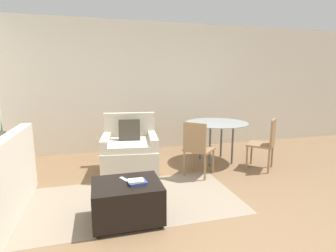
{
  "coord_description": "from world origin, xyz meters",
  "views": [
    {
      "loc": [
        -1.08,
        -2.41,
        1.58
      ],
      "look_at": [
        0.11,
        1.93,
        0.75
      ],
      "focal_mm": 28.0,
      "sensor_mm": 36.0,
      "label": 1
    }
  ],
  "objects_px": {
    "dining_chair_near_right": "(266,140)",
    "armchair": "(130,151)",
    "book_stack": "(137,182)",
    "potted_plant": "(0,162)",
    "ottoman": "(127,200)",
    "dining_table": "(216,127)",
    "dining_chair_near_left": "(197,145)",
    "tv_remote_primary": "(124,179)",
    "tv_remote_secondary": "(131,180)"
  },
  "relations": [
    {
      "from": "dining_chair_near_right",
      "to": "armchair",
      "type": "bearing_deg",
      "value": 167.12
    },
    {
      "from": "book_stack",
      "to": "dining_chair_near_right",
      "type": "distance_m",
      "value": 2.64
    },
    {
      "from": "potted_plant",
      "to": "ottoman",
      "type": "bearing_deg",
      "value": -44.88
    },
    {
      "from": "armchair",
      "to": "dining_table",
      "type": "bearing_deg",
      "value": 3.97
    },
    {
      "from": "armchair",
      "to": "potted_plant",
      "type": "height_order",
      "value": "potted_plant"
    },
    {
      "from": "armchair",
      "to": "dining_chair_near_left",
      "type": "relative_size",
      "value": 1.15
    },
    {
      "from": "armchair",
      "to": "dining_chair_near_left",
      "type": "bearing_deg",
      "value": -27.34
    },
    {
      "from": "armchair",
      "to": "tv_remote_primary",
      "type": "bearing_deg",
      "value": -99.4
    },
    {
      "from": "dining_table",
      "to": "tv_remote_primary",
      "type": "bearing_deg",
      "value": -139.99
    },
    {
      "from": "potted_plant",
      "to": "dining_table",
      "type": "relative_size",
      "value": 0.92
    },
    {
      "from": "potted_plant",
      "to": "book_stack",
      "type": "bearing_deg",
      "value": -44.03
    },
    {
      "from": "ottoman",
      "to": "armchair",
      "type": "bearing_deg",
      "value": 81.61
    },
    {
      "from": "armchair",
      "to": "dining_table",
      "type": "xyz_separation_m",
      "value": [
        1.64,
        0.11,
        0.31
      ]
    },
    {
      "from": "ottoman",
      "to": "dining_table",
      "type": "distance_m",
      "value": 2.55
    },
    {
      "from": "book_stack",
      "to": "tv_remote_primary",
      "type": "xyz_separation_m",
      "value": [
        -0.12,
        0.15,
        -0.02
      ]
    },
    {
      "from": "armchair",
      "to": "tv_remote_secondary",
      "type": "height_order",
      "value": "armchair"
    },
    {
      "from": "armchair",
      "to": "book_stack",
      "type": "height_order",
      "value": "armchair"
    },
    {
      "from": "dining_chair_near_left",
      "to": "tv_remote_secondary",
      "type": "bearing_deg",
      "value": -140.08
    },
    {
      "from": "ottoman",
      "to": "potted_plant",
      "type": "xyz_separation_m",
      "value": [
        -1.8,
        1.79,
        0.03
      ]
    },
    {
      "from": "armchair",
      "to": "tv_remote_secondary",
      "type": "distance_m",
      "value": 1.52
    },
    {
      "from": "book_stack",
      "to": "dining_table",
      "type": "xyz_separation_m",
      "value": [
        1.77,
        1.73,
        0.21
      ]
    },
    {
      "from": "dining_table",
      "to": "dining_chair_near_right",
      "type": "bearing_deg",
      "value": -45.0
    },
    {
      "from": "tv_remote_primary",
      "to": "dining_chair_near_left",
      "type": "bearing_deg",
      "value": 37.16
    },
    {
      "from": "armchair",
      "to": "dining_chair_near_right",
      "type": "relative_size",
      "value": 1.15
    },
    {
      "from": "tv_remote_secondary",
      "to": "potted_plant",
      "type": "xyz_separation_m",
      "value": [
        -1.85,
        1.74,
        -0.17
      ]
    },
    {
      "from": "tv_remote_primary",
      "to": "tv_remote_secondary",
      "type": "distance_m",
      "value": 0.08
    },
    {
      "from": "book_stack",
      "to": "dining_chair_near_right",
      "type": "height_order",
      "value": "dining_chair_near_right"
    },
    {
      "from": "tv_remote_primary",
      "to": "potted_plant",
      "type": "relative_size",
      "value": 0.16
    },
    {
      "from": "ottoman",
      "to": "tv_remote_primary",
      "type": "bearing_deg",
      "value": 97.78
    },
    {
      "from": "tv_remote_primary",
      "to": "dining_table",
      "type": "xyz_separation_m",
      "value": [
        1.89,
        1.58,
        0.23
      ]
    },
    {
      "from": "armchair",
      "to": "book_stack",
      "type": "relative_size",
      "value": 5.02
    },
    {
      "from": "tv_remote_secondary",
      "to": "dining_chair_near_left",
      "type": "bearing_deg",
      "value": 39.92
    },
    {
      "from": "tv_remote_primary",
      "to": "dining_chair_near_left",
      "type": "xyz_separation_m",
      "value": [
        1.25,
        0.95,
        0.07
      ]
    },
    {
      "from": "potted_plant",
      "to": "dining_table",
      "type": "height_order",
      "value": "potted_plant"
    },
    {
      "from": "dining_chair_near_right",
      "to": "potted_plant",
      "type": "bearing_deg",
      "value": 170.15
    },
    {
      "from": "ottoman",
      "to": "book_stack",
      "type": "bearing_deg",
      "value": -25.71
    },
    {
      "from": "tv_remote_secondary",
      "to": "dining_chair_near_right",
      "type": "height_order",
      "value": "dining_chair_near_right"
    },
    {
      "from": "book_stack",
      "to": "dining_chair_near_left",
      "type": "xyz_separation_m",
      "value": [
        1.13,
        1.09,
        0.05
      ]
    },
    {
      "from": "tv_remote_primary",
      "to": "potted_plant",
      "type": "distance_m",
      "value": 2.47
    },
    {
      "from": "potted_plant",
      "to": "dining_table",
      "type": "bearing_deg",
      "value": -1.76
    },
    {
      "from": "tv_remote_primary",
      "to": "potted_plant",
      "type": "bearing_deg",
      "value": 136.45
    },
    {
      "from": "tv_remote_primary",
      "to": "potted_plant",
      "type": "height_order",
      "value": "potted_plant"
    },
    {
      "from": "book_stack",
      "to": "tv_remote_secondary",
      "type": "distance_m",
      "value": 0.12
    },
    {
      "from": "tv_remote_secondary",
      "to": "dining_table",
      "type": "xyz_separation_m",
      "value": [
        1.82,
        1.62,
        0.23
      ]
    },
    {
      "from": "book_stack",
      "to": "tv_remote_secondary",
      "type": "height_order",
      "value": "book_stack"
    },
    {
      "from": "dining_chair_near_right",
      "to": "book_stack",
      "type": "bearing_deg",
      "value": -155.49
    },
    {
      "from": "dining_chair_near_right",
      "to": "tv_remote_primary",
      "type": "bearing_deg",
      "value": -159.39
    },
    {
      "from": "dining_table",
      "to": "dining_chair_near_left",
      "type": "distance_m",
      "value": 0.91
    },
    {
      "from": "tv_remote_primary",
      "to": "tv_remote_secondary",
      "type": "xyz_separation_m",
      "value": [
        0.07,
        -0.04,
        0.0
      ]
    },
    {
      "from": "armchair",
      "to": "book_stack",
      "type": "xyz_separation_m",
      "value": [
        -0.12,
        -1.62,
        0.1
      ]
    }
  ]
}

